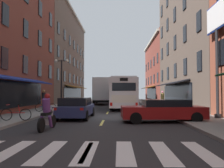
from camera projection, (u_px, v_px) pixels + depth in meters
The scene contains 17 objects.
ground_plane at pixel (106, 117), 16.81m from camera, with size 34.80×80.00×0.10m, color #28282B.
lane_centre_dashes at pixel (105, 117), 16.56m from camera, with size 0.14×73.90×0.01m.
crosswalk_near at pixel (87, 151), 6.82m from camera, with size 7.10×2.80×0.01m.
sidewalk_left at pixel (24, 115), 16.97m from camera, with size 3.00×80.00×0.14m, color gray.
sidewalk_right at pixel (189, 116), 16.65m from camera, with size 3.00×80.00×0.14m, color gray.
billboard_sign at pixel (216, 30), 14.74m from camera, with size 0.40×2.82×7.18m.
transit_bus at pixel (124, 93), 25.96m from camera, with size 2.78×11.26×3.20m.
box_truck at pixel (103, 91), 34.24m from camera, with size 2.52×7.10×3.72m.
sedan_near at pixel (76, 108), 15.59m from camera, with size 2.08×4.54×1.36m.
sedan_mid at pixel (163, 110), 13.64m from camera, with size 4.81×2.20×1.30m.
sedan_far at pixel (105, 98), 42.41m from camera, with size 1.99×4.64×1.33m.
motorcycle_rider at pixel (47, 114), 10.72m from camera, with size 0.62×2.07×1.66m.
bicycle_near at pixel (46, 107), 19.46m from camera, with size 1.70×0.48×0.91m.
bicycle_mid at pixel (16, 114), 13.18m from camera, with size 1.71×0.48×0.91m.
pedestrian_near at pixel (44, 99), 22.71m from camera, with size 0.47×0.52×1.82m.
pedestrian_mid at pixel (163, 98), 26.59m from camera, with size 0.36×0.36×1.74m.
street_lamp_twin at pixel (61, 81), 23.68m from camera, with size 1.42×0.32×4.91m.
Camera 1 is at (0.92, -16.86, 1.70)m, focal length 37.90 mm.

